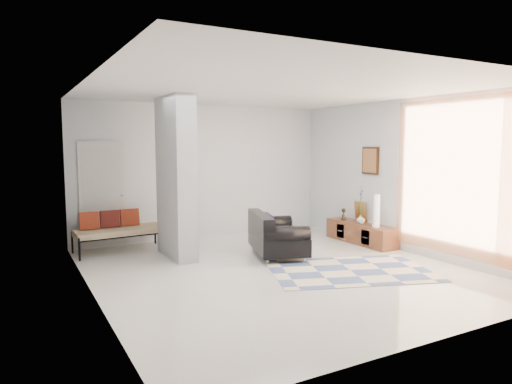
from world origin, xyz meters
TOP-DOWN VIEW (x-y plane):
  - floor at (0.00, 0.00)m, footprint 6.00×6.00m
  - ceiling at (0.00, 0.00)m, footprint 6.00×6.00m
  - wall_back at (0.00, 3.00)m, footprint 6.00×0.00m
  - wall_front at (0.00, -3.00)m, footprint 6.00×0.00m
  - wall_left at (-2.75, 0.00)m, footprint 0.00×6.00m
  - wall_right at (2.75, 0.00)m, footprint 0.00×6.00m
  - partition_column at (-1.10, 1.60)m, footprint 0.35×1.20m
  - hallway_door at (-2.10, 2.96)m, footprint 0.85×0.06m
  - curtain at (2.67, -1.15)m, footprint 0.00×2.55m
  - wall_art at (2.72, 0.90)m, footprint 0.04×0.45m
  - media_console at (2.52, 0.90)m, footprint 0.45×1.68m
  - loveseat at (0.46, 0.85)m, footprint 1.19×1.58m
  - daybed at (-1.93, 2.48)m, footprint 1.63×0.76m
  - area_rug at (0.98, -0.59)m, footprint 2.87×2.36m
  - cylinder_lamp at (2.50, 0.45)m, footprint 0.11×0.11m
  - bronze_figurine at (2.47, 1.39)m, footprint 0.13×0.13m
  - vase at (2.47, 0.86)m, footprint 0.19×0.19m

SIDE VIEW (x-z plane):
  - floor at x=0.00m, z-range 0.00..0.00m
  - area_rug at x=0.98m, z-range 0.00..0.01m
  - media_console at x=2.52m, z-range -0.19..0.61m
  - loveseat at x=0.46m, z-range -0.02..0.74m
  - daybed at x=-1.93m, z-range 0.04..0.81m
  - vase at x=2.47m, z-range 0.40..0.58m
  - bronze_figurine at x=2.47m, z-range 0.40..0.64m
  - cylinder_lamp at x=2.50m, z-range 0.40..1.02m
  - hallway_door at x=-2.10m, z-range 0.00..2.04m
  - partition_column at x=-1.10m, z-range 0.00..2.80m
  - wall_back at x=0.00m, z-range -1.60..4.40m
  - wall_front at x=0.00m, z-range -1.60..4.40m
  - wall_left at x=-2.75m, z-range -1.60..4.40m
  - wall_right at x=2.75m, z-range -1.60..4.40m
  - curtain at x=2.67m, z-range 0.17..2.72m
  - wall_art at x=2.72m, z-range 1.38..1.92m
  - ceiling at x=0.00m, z-range 2.80..2.80m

